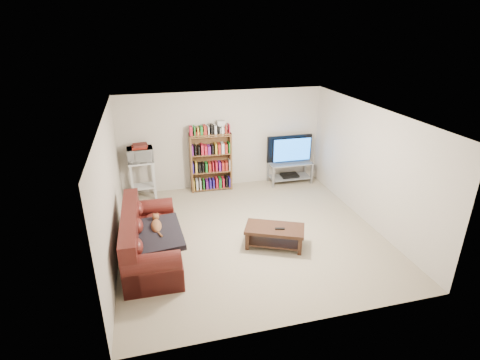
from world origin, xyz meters
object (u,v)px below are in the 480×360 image
object	(u,v)px
coffee_table	(275,233)
sofa	(147,242)
bookshelf	(211,161)
tv_stand	(290,169)

from	to	relation	value
coffee_table	sofa	bearing A→B (deg)	-160.12
sofa	bookshelf	distance (m)	3.14
sofa	coffee_table	xyz separation A→B (m)	(2.30, -0.18, -0.05)
sofa	coffee_table	world-z (taller)	sofa
coffee_table	bookshelf	size ratio (longest dim) A/B	0.83
coffee_table	bookshelf	distance (m)	2.95
tv_stand	bookshelf	xyz separation A→B (m)	(-2.05, 0.07, 0.37)
sofa	tv_stand	size ratio (longest dim) A/B	1.94
tv_stand	bookshelf	world-z (taller)	bookshelf
coffee_table	tv_stand	xyz separation A→B (m)	(1.38, 2.77, 0.10)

